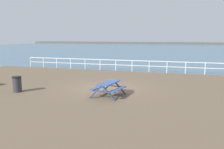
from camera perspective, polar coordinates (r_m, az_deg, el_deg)
ground_plane at (r=15.08m, az=-1.27°, el=-3.74°), size 30.00×24.00×0.20m
sea_band at (r=66.94m, az=13.17°, el=6.21°), size 142.00×90.00×0.01m
distant_shoreline at (r=109.84m, az=14.78°, el=7.25°), size 142.00×6.00×1.80m
seaward_railing at (r=22.33m, az=5.00°, el=2.66°), size 23.07×0.07×1.08m
picnic_table_mid_centre at (r=12.95m, az=-0.94°, el=-2.81°), size 1.73×1.97×0.80m
litter_bin at (r=15.08m, az=-22.40°, el=-2.20°), size 0.55×0.55×0.95m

